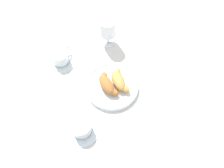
{
  "coord_description": "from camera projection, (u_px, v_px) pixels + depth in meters",
  "views": [
    {
      "loc": [
        0.44,
        -0.16,
        0.83
      ],
      "look_at": [
        0.03,
        0.02,
        0.03
      ],
      "focal_mm": 35.04,
      "sensor_mm": 36.0,
      "label": 1
    }
  ],
  "objects": [
    {
      "name": "ground_plane",
      "position": [
        104.0,
        84.0,
        0.95
      ],
      "size": [
        2.2,
        2.2,
        0.0
      ],
      "primitive_type": "plane",
      "color": "silver"
    },
    {
      "name": "pastry_plate",
      "position": [
        112.0,
        86.0,
        0.93
      ],
      "size": [
        0.23,
        0.23,
        0.02
      ],
      "color": "silver",
      "rests_on": "ground_plane"
    },
    {
      "name": "croissant_large",
      "position": [
        106.0,
        84.0,
        0.9
      ],
      "size": [
        0.14,
        0.07,
        0.04
      ],
      "color": "#AD6B33",
      "rests_on": "pastry_plate"
    },
    {
      "name": "croissant_small",
      "position": [
        119.0,
        80.0,
        0.91
      ],
      "size": [
        0.14,
        0.07,
        0.04
      ],
      "color": "#D6994C",
      "rests_on": "pastry_plate"
    },
    {
      "name": "coffee_cup_near",
      "position": [
        82.0,
        128.0,
        0.83
      ],
      "size": [
        0.14,
        0.14,
        0.06
      ],
      "color": "silver",
      "rests_on": "ground_plane"
    },
    {
      "name": "coffee_cup_far",
      "position": [
        60.0,
        58.0,
        0.99
      ],
      "size": [
        0.14,
        0.14,
        0.06
      ],
      "color": "silver",
      "rests_on": "ground_plane"
    },
    {
      "name": "juice_glass_left",
      "position": [
        108.0,
        29.0,
        0.98
      ],
      "size": [
        0.08,
        0.08,
        0.14
      ],
      "color": "white",
      "rests_on": "ground_plane"
    }
  ]
}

